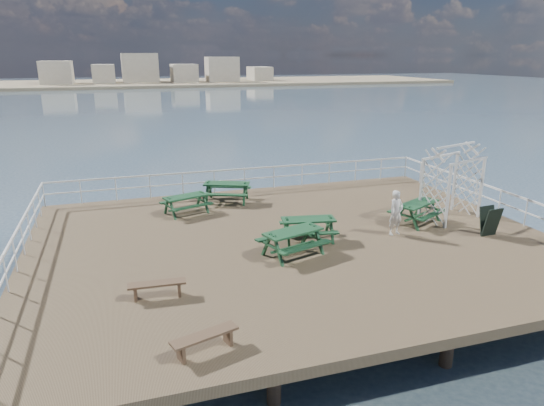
{
  "coord_description": "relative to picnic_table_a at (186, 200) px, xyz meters",
  "views": [
    {
      "loc": [
        -5.58,
        -15.03,
        6.24
      ],
      "look_at": [
        -0.48,
        0.99,
        1.1
      ],
      "focal_mm": 32.0,
      "sensor_mm": 36.0,
      "label": 1
    }
  ],
  "objects": [
    {
      "name": "picnic_table_b",
      "position": [
        1.97,
        1.16,
        0.07
      ],
      "size": [
        2.44,
        2.24,
        0.96
      ],
      "rotation": [
        0.0,
        0.0,
        -0.4
      ],
      "color": "#163E20",
      "rests_on": "ground"
    },
    {
      "name": "picnic_table_e",
      "position": [
        2.7,
        -5.4,
        0.06
      ],
      "size": [
        2.34,
        2.1,
        0.95
      ],
      "rotation": [
        0.0,
        0.0,
        0.3
      ],
      "color": "#163E20",
      "rests_on": "ground"
    },
    {
      "name": "person",
      "position": [
        6.87,
        -4.74,
        0.27
      ],
      "size": [
        0.67,
        0.51,
        1.64
      ],
      "primitive_type": "imported",
      "rotation": [
        0.0,
        0.0,
        0.22
      ],
      "color": "silver",
      "rests_on": "ground"
    },
    {
      "name": "sea_backdrop",
      "position": [
        15.73,
        129.96,
        -1.06
      ],
      "size": [
        300.0,
        300.0,
        9.2
      ],
      "color": "#3D5366",
      "rests_on": "ground"
    },
    {
      "name": "picnic_table_d",
      "position": [
        3.66,
        -4.3,
        0.03
      ],
      "size": [
        2.07,
        1.78,
        0.9
      ],
      "rotation": [
        0.0,
        0.0,
        -0.17
      ],
      "color": "#163E20",
      "rests_on": "ground"
    },
    {
      "name": "ground",
      "position": [
        3.19,
        -4.11,
        -0.7
      ],
      "size": [
        18.0,
        14.0,
        0.3
      ],
      "primitive_type": "cube",
      "color": "brown",
      "rests_on": "ground"
    },
    {
      "name": "picnic_table_a",
      "position": [
        0.0,
        0.0,
        0.0
      ],
      "size": [
        2.13,
        1.91,
        0.86
      ],
      "rotation": [
        0.0,
        0.0,
        0.32
      ],
      "color": "#163E20",
      "rests_on": "ground"
    },
    {
      "name": "railing",
      "position": [
        3.12,
        -1.54,
        0.32
      ],
      "size": [
        17.77,
        13.76,
        1.1
      ],
      "color": "silver",
      "rests_on": "ground"
    },
    {
      "name": "picnic_table_c",
      "position": [
        8.38,
        -3.87,
        0.04
      ],
      "size": [
        2.38,
        2.21,
        0.92
      ],
      "rotation": [
        0.0,
        0.0,
        0.45
      ],
      "color": "#163E20",
      "rests_on": "ground"
    },
    {
      "name": "trellis_arbor",
      "position": [
        9.89,
        -3.81,
        0.77
      ],
      "size": [
        2.68,
        1.98,
        2.98
      ],
      "rotation": [
        0.0,
        0.0,
        0.32
      ],
      "color": "silver",
      "rests_on": "ground"
    },
    {
      "name": "sandwich_board",
      "position": [
        10.03,
        -5.87,
        -0.02
      ],
      "size": [
        0.69,
        0.53,
        1.08
      ],
      "rotation": [
        0.0,
        0.0,
        0.07
      ],
      "color": "black",
      "rests_on": "ground"
    },
    {
      "name": "flat_bench_far",
      "position": [
        -0.99,
        -9.91,
        -0.22
      ],
      "size": [
        1.57,
        0.8,
        0.44
      ],
      "rotation": [
        0.0,
        0.0,
        0.3
      ],
      "color": "brown",
      "rests_on": "ground"
    },
    {
      "name": "flat_bench_near",
      "position": [
        -1.77,
        -7.04,
        -0.22
      ],
      "size": [
        1.54,
        0.44,
        0.44
      ],
      "rotation": [
        0.0,
        0.0,
        -0.06
      ],
      "color": "brown",
      "rests_on": "ground"
    }
  ]
}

